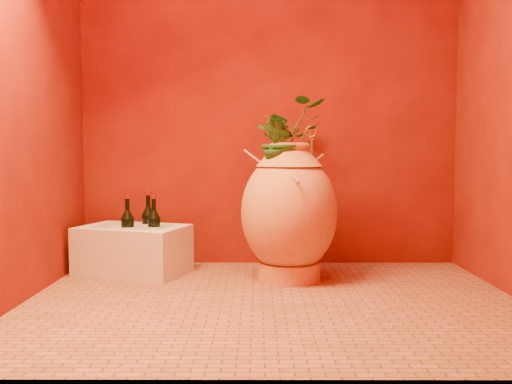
{
  "coord_description": "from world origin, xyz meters",
  "views": [
    {
      "loc": [
        -0.08,
        -2.83,
        0.75
      ],
      "look_at": [
        -0.09,
        0.35,
        0.53
      ],
      "focal_mm": 40.0,
      "sensor_mm": 36.0,
      "label": 1
    }
  ],
  "objects_px": {
    "amphora": "(289,212)",
    "wine_bottle_a": "(149,226)",
    "stone_basin": "(133,251)",
    "wine_bottle_c": "(128,230)",
    "wall_tap": "(311,139)",
    "wine_bottle_b": "(154,229)"
  },
  "relations": [
    {
      "from": "stone_basin",
      "to": "wall_tap",
      "type": "xyz_separation_m",
      "value": [
        1.12,
        0.24,
        0.7
      ]
    },
    {
      "from": "wine_bottle_c",
      "to": "wine_bottle_a",
      "type": "bearing_deg",
      "value": 51.79
    },
    {
      "from": "stone_basin",
      "to": "wall_tap",
      "type": "relative_size",
      "value": 4.0
    },
    {
      "from": "wine_bottle_b",
      "to": "wine_bottle_a",
      "type": "bearing_deg",
      "value": 117.78
    },
    {
      "from": "stone_basin",
      "to": "wine_bottle_c",
      "type": "bearing_deg",
      "value": -107.17
    },
    {
      "from": "wine_bottle_b",
      "to": "amphora",
      "type": "bearing_deg",
      "value": -10.13
    },
    {
      "from": "amphora",
      "to": "wine_bottle_a",
      "type": "xyz_separation_m",
      "value": [
        -0.87,
        0.25,
        -0.12
      ]
    },
    {
      "from": "wine_bottle_a",
      "to": "wine_bottle_b",
      "type": "xyz_separation_m",
      "value": [
        0.05,
        -0.1,
        -0.01
      ]
    },
    {
      "from": "amphora",
      "to": "wall_tap",
      "type": "height_order",
      "value": "wall_tap"
    },
    {
      "from": "amphora",
      "to": "wine_bottle_a",
      "type": "relative_size",
      "value": 2.33
    },
    {
      "from": "stone_basin",
      "to": "wall_tap",
      "type": "distance_m",
      "value": 1.35
    },
    {
      "from": "stone_basin",
      "to": "amphora",
      "type": "bearing_deg",
      "value": -10.54
    },
    {
      "from": "amphora",
      "to": "wall_tap",
      "type": "bearing_deg",
      "value": 68.73
    },
    {
      "from": "wall_tap",
      "to": "stone_basin",
      "type": "bearing_deg",
      "value": -167.69
    },
    {
      "from": "wine_bottle_c",
      "to": "wall_tap",
      "type": "height_order",
      "value": "wall_tap"
    },
    {
      "from": "stone_basin",
      "to": "wine_bottle_c",
      "type": "distance_m",
      "value": 0.15
    },
    {
      "from": "wine_bottle_b",
      "to": "wine_bottle_c",
      "type": "xyz_separation_m",
      "value": [
        -0.16,
        -0.03,
        0.0
      ]
    },
    {
      "from": "wall_tap",
      "to": "wine_bottle_b",
      "type": "bearing_deg",
      "value": -164.31
    },
    {
      "from": "amphora",
      "to": "stone_basin",
      "type": "bearing_deg",
      "value": 169.46
    },
    {
      "from": "amphora",
      "to": "wine_bottle_c",
      "type": "relative_size",
      "value": 2.41
    },
    {
      "from": "wine_bottle_a",
      "to": "wine_bottle_b",
      "type": "distance_m",
      "value": 0.12
    },
    {
      "from": "wine_bottle_a",
      "to": "wall_tap",
      "type": "bearing_deg",
      "value": 9.52
    }
  ]
}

